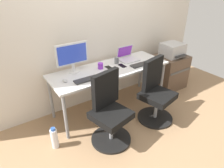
% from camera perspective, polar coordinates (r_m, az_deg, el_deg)
% --- Properties ---
extents(ground_plane, '(5.28, 5.28, 0.00)m').
position_cam_1_polar(ground_plane, '(3.44, -0.47, -6.63)').
color(ground_plane, '#9E7A56').
extents(back_wall, '(4.40, 0.04, 2.60)m').
position_cam_1_polar(back_wall, '(3.23, -4.76, 16.29)').
color(back_wall, silver).
rests_on(back_wall, ground).
extents(desk, '(1.87, 0.66, 0.73)m').
position_cam_1_polar(desk, '(3.10, -0.52, 3.51)').
color(desk, silver).
rests_on(desk, ground).
extents(office_chair_left, '(0.54, 0.54, 0.94)m').
position_cam_1_polar(office_chair_left, '(2.62, -0.80, -7.90)').
color(office_chair_left, black).
rests_on(office_chair_left, ground).
extents(office_chair_right, '(0.54, 0.54, 0.94)m').
position_cam_1_polar(office_chair_right, '(3.08, 12.18, -2.59)').
color(office_chair_right, black).
rests_on(office_chair_right, ground).
extents(side_cabinet, '(0.58, 0.51, 0.65)m').
position_cam_1_polar(side_cabinet, '(4.08, 15.91, 3.43)').
color(side_cabinet, brown).
rests_on(side_cabinet, ground).
extents(printer, '(0.38, 0.40, 0.24)m').
position_cam_1_polar(printer, '(3.92, 16.78, 9.28)').
color(printer, '#B7B7B7').
rests_on(printer, side_cabinet).
extents(water_bottle_on_floor, '(0.09, 0.09, 0.31)m').
position_cam_1_polar(water_bottle_on_floor, '(2.76, -16.02, -14.53)').
color(water_bottle_on_floor, white).
rests_on(water_bottle_on_floor, ground).
extents(desktop_monitor, '(0.48, 0.18, 0.43)m').
position_cam_1_polar(desktop_monitor, '(2.91, -11.24, 7.88)').
color(desktop_monitor, silver).
rests_on(desktop_monitor, desk).
extents(open_laptop, '(0.31, 0.27, 0.22)m').
position_cam_1_polar(open_laptop, '(3.39, 4.39, 7.81)').
color(open_laptop, silver).
rests_on(open_laptop, desk).
extents(keyboard_by_monitor, '(0.34, 0.12, 0.02)m').
position_cam_1_polar(keyboard_by_monitor, '(2.73, -7.27, 1.26)').
color(keyboard_by_monitor, '#2D2D2D').
rests_on(keyboard_by_monitor, desk).
extents(keyboard_by_laptop, '(0.34, 0.12, 0.02)m').
position_cam_1_polar(keyboard_by_laptop, '(3.21, 8.07, 5.49)').
color(keyboard_by_laptop, '#2D2D2D').
rests_on(keyboard_by_laptop, desk).
extents(mouse_by_monitor, '(0.06, 0.10, 0.03)m').
position_cam_1_polar(mouse_by_monitor, '(3.44, 11.20, 6.94)').
color(mouse_by_monitor, silver).
rests_on(mouse_by_monitor, desk).
extents(mouse_by_laptop, '(0.06, 0.10, 0.03)m').
position_cam_1_polar(mouse_by_laptop, '(2.74, -13.24, 0.93)').
color(mouse_by_laptop, '#B7B7B7').
rests_on(mouse_by_laptop, desk).
extents(coffee_mug, '(0.08, 0.08, 0.09)m').
position_cam_1_polar(coffee_mug, '(3.04, -3.29, 5.16)').
color(coffee_mug, purple).
rests_on(coffee_mug, desk).
extents(pen_cup, '(0.07, 0.07, 0.10)m').
position_cam_1_polar(pen_cup, '(3.23, 1.32, 6.73)').
color(pen_cup, slate).
rests_on(pen_cup, desk).
extents(phone_near_monitor, '(0.07, 0.14, 0.01)m').
position_cam_1_polar(phone_near_monitor, '(3.08, -0.84, 4.66)').
color(phone_near_monitor, black).
rests_on(phone_near_monitor, desk).
extents(phone_near_laptop, '(0.07, 0.14, 0.01)m').
position_cam_1_polar(phone_near_laptop, '(3.15, 2.91, 5.21)').
color(phone_near_laptop, black).
rests_on(phone_near_laptop, desk).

